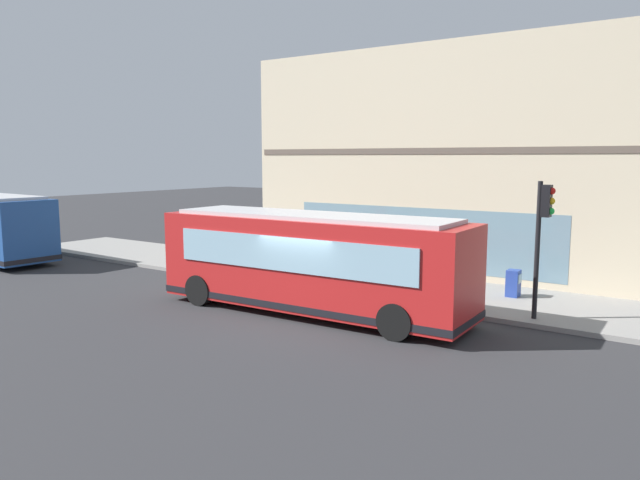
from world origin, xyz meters
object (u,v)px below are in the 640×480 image
at_px(fire_hydrant, 458,294).
at_px(pedestrian_by_light_pole, 397,267).
at_px(pedestrian_near_hydrant, 362,246).
at_px(newspaper_vending_box, 513,283).
at_px(city_bus_nearside, 311,263).
at_px(traffic_light_near_corner, 543,224).
at_px(pedestrian_walking_along_curb, 325,244).

xyz_separation_m(fire_hydrant, pedestrian_by_light_pole, (0.40, 2.33, 0.57)).
distance_m(pedestrian_near_hydrant, newspaper_vending_box, 6.61).
distance_m(pedestrian_by_light_pole, pedestrian_near_hydrant, 4.30).
bearing_deg(pedestrian_by_light_pole, city_bus_nearside, 158.69).
distance_m(fire_hydrant, pedestrian_near_hydrant, 6.44).
relative_size(city_bus_nearside, fire_hydrant, 13.67).
bearing_deg(traffic_light_near_corner, fire_hydrant, 86.17).
bearing_deg(newspaper_vending_box, city_bus_nearside, 137.79).
distance_m(pedestrian_walking_along_curb, newspaper_vending_box, 8.41).
height_order(city_bus_nearside, pedestrian_by_light_pole, city_bus_nearside).
bearing_deg(traffic_light_near_corner, city_bus_nearside, 113.64).
height_order(pedestrian_walking_along_curb, pedestrian_near_hydrant, pedestrian_near_hydrant).
distance_m(traffic_light_near_corner, pedestrian_walking_along_curb, 10.57).
bearing_deg(fire_hydrant, pedestrian_walking_along_curb, 65.42).
height_order(traffic_light_near_corner, pedestrian_by_light_pole, traffic_light_near_corner).
xyz_separation_m(fire_hydrant, newspaper_vending_box, (2.27, -1.04, 0.09)).
relative_size(city_bus_nearside, newspaper_vending_box, 11.24).
height_order(pedestrian_by_light_pole, pedestrian_near_hydrant, pedestrian_near_hydrant).
height_order(city_bus_nearside, fire_hydrant, city_bus_nearside).
height_order(fire_hydrant, pedestrian_by_light_pole, pedestrian_by_light_pole).
distance_m(city_bus_nearside, pedestrian_by_light_pole, 3.51).
relative_size(fire_hydrant, newspaper_vending_box, 0.82).
bearing_deg(pedestrian_walking_along_curb, fire_hydrant, -114.58).
height_order(traffic_light_near_corner, pedestrian_walking_along_curb, traffic_light_near_corner).
relative_size(city_bus_nearside, traffic_light_near_corner, 2.56).
xyz_separation_m(pedestrian_walking_along_curb, pedestrian_by_light_pole, (-2.93, -4.96, -0.03)).
bearing_deg(newspaper_vending_box, pedestrian_by_light_pole, 119.01).
relative_size(pedestrian_walking_along_curb, pedestrian_near_hydrant, 0.94).
distance_m(traffic_light_near_corner, pedestrian_by_light_pole, 5.21).
height_order(traffic_light_near_corner, fire_hydrant, traffic_light_near_corner).
xyz_separation_m(city_bus_nearside, pedestrian_walking_along_curb, (6.18, 3.70, -0.44)).
xyz_separation_m(traffic_light_near_corner, fire_hydrant, (0.17, 2.52, -2.39)).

